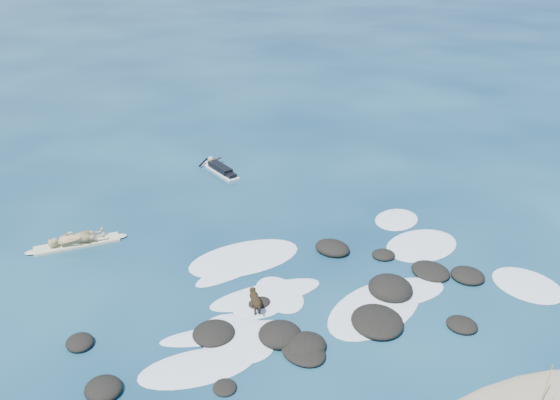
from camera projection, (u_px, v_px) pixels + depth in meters
ground at (299, 288)px, 19.28m from camera, size 160.00×160.00×0.00m
reef_rocks at (319, 319)px, 17.66m from camera, size 12.57×6.63×0.59m
breaking_foam at (320, 288)px, 19.26m from camera, size 12.91×8.78×0.12m
standing_surfer_rig at (74, 226)px, 21.33m from camera, size 3.44×1.16×1.97m
paddling_surfer_rig at (220, 169)px, 27.46m from camera, size 1.19×2.64×0.46m
dog at (255, 299)px, 18.00m from camera, size 0.46×0.99×0.65m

